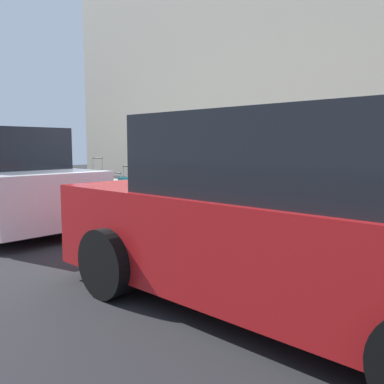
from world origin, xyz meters
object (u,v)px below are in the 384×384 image
(suitcase_teal_9, at_px, (130,194))
(suitcase_black_11, at_px, (98,189))
(suitcase_black_4, at_px, (241,203))
(suitcase_teal_2, at_px, (298,213))
(suitcase_olive_3, at_px, (265,213))
(suitcase_silver_0, at_px, (372,227))
(suitcase_navy_6, at_px, (194,201))
(suitcase_olive_10, at_px, (115,194))
(suitcase_red_1, at_px, (331,219))
(suitcase_silver_7, at_px, (171,197))
(fire_hydrant, at_px, (75,185))
(bollard_post, at_px, (55,185))
(suitcase_red_8, at_px, (145,194))
(parked_car_red_0, at_px, (289,220))
(suitcase_maroon_5, at_px, (215,200))

(suitcase_teal_9, bearing_deg, suitcase_black_11, -0.26)
(suitcase_black_4, bearing_deg, suitcase_teal_9, 0.19)
(suitcase_teal_2, xyz_separation_m, suitcase_olive_3, (0.49, 0.01, -0.06))
(suitcase_olive_3, bearing_deg, suitcase_silver_0, -176.90)
(suitcase_teal_2, height_order, suitcase_navy_6, suitcase_teal_2)
(suitcase_teal_9, distance_m, suitcase_olive_10, 0.53)
(suitcase_red_1, relative_size, suitcase_silver_7, 1.15)
(suitcase_silver_0, xyz_separation_m, suitcase_teal_9, (4.48, 0.01, 0.05))
(suitcase_silver_7, height_order, suitcase_olive_10, suitcase_silver_7)
(suitcase_teal_2, distance_m, fire_hydrant, 5.39)
(suitcase_red_1, height_order, suitcase_black_11, suitcase_black_11)
(suitcase_olive_3, bearing_deg, suitcase_teal_2, -178.47)
(suitcase_teal_2, relative_size, fire_hydrant, 1.32)
(suitcase_olive_3, height_order, bollard_post, suitcase_olive_3)
(suitcase_silver_7, bearing_deg, suitcase_teal_9, 1.50)
(suitcase_teal_2, xyz_separation_m, bollard_post, (5.96, 0.12, 0.01))
(suitcase_red_8, bearing_deg, suitcase_silver_0, -178.61)
(suitcase_silver_7, bearing_deg, bollard_post, 3.31)
(suitcase_silver_7, bearing_deg, suitcase_olive_10, -0.89)
(suitcase_red_8, relative_size, bollard_post, 1.45)
(suitcase_teal_9, xyz_separation_m, bollard_post, (2.42, 0.17, 0.04))
(suitcase_olive_3, distance_m, suitcase_black_11, 4.07)
(fire_hydrant, bearing_deg, suitcase_teal_9, -179.27)
(suitcase_silver_7, relative_size, suitcase_black_11, 0.75)
(suitcase_olive_10, distance_m, parked_car_red_0, 5.45)
(suitcase_teal_9, distance_m, parked_car_red_0, 4.94)
(suitcase_red_1, xyz_separation_m, suitcase_red_8, (3.50, -0.00, 0.04))
(suitcase_olive_3, xyz_separation_m, suitcase_olive_10, (3.57, -0.12, -0.02))
(suitcase_black_11, bearing_deg, bollard_post, 7.28)
(suitcase_teal_2, height_order, suitcase_teal_9, suitcase_teal_2)
(suitcase_silver_7, bearing_deg, suitcase_maroon_5, 179.56)
(suitcase_navy_6, height_order, suitcase_red_8, suitcase_red_8)
(suitcase_silver_0, distance_m, suitcase_black_11, 5.51)
(suitcase_navy_6, xyz_separation_m, bollard_post, (4.01, 0.22, 0.03))
(suitcase_red_8, distance_m, parked_car_red_0, 4.43)
(suitcase_silver_7, distance_m, suitcase_teal_9, 1.07)
(suitcase_silver_0, height_order, suitcase_maroon_5, suitcase_maroon_5)
(suitcase_teal_2, distance_m, suitcase_olive_10, 4.06)
(suitcase_teal_2, relative_size, suitcase_black_4, 1.16)
(suitcase_silver_7, height_order, bollard_post, suitcase_silver_7)
(suitcase_teal_2, distance_m, suitcase_black_11, 4.56)
(suitcase_navy_6, bearing_deg, suitcase_maroon_5, 177.38)
(suitcase_navy_6, bearing_deg, suitcase_olive_3, 175.80)
(suitcase_teal_9, bearing_deg, suitcase_black_4, -179.81)
(suitcase_teal_2, distance_m, suitcase_red_8, 3.01)
(suitcase_olive_10, distance_m, suitcase_black_11, 0.51)
(suitcase_maroon_5, height_order, suitcase_silver_7, suitcase_maroon_5)
(suitcase_navy_6, relative_size, suitcase_black_11, 0.69)
(suitcase_silver_0, xyz_separation_m, suitcase_olive_10, (5.01, -0.04, -0.01))
(bollard_post, bearing_deg, suitcase_red_8, -178.22)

